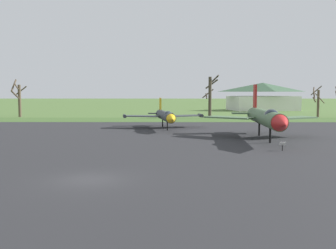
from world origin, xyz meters
name	(u,v)px	position (x,y,z in m)	size (l,w,h in m)	color
ground_plane	(89,180)	(0.00, 0.00, 0.00)	(600.00, 600.00, 0.00)	#4C6B33
asphalt_apron	(124,143)	(0.00, 16.64, 0.03)	(97.03, 55.46, 0.05)	#28282B
grass_verge_strip	(145,120)	(0.00, 50.37, 0.03)	(157.03, 12.00, 0.06)	#405F2A
jet_fighter_front_right	(265,117)	(15.07, 19.49, 2.48)	(13.12, 17.91, 6.17)	#4C6B47
info_placard_front_right	(282,145)	(14.66, 11.47, 0.53)	(0.56, 0.27, 0.84)	black
jet_fighter_rear_left	(165,116)	(4.01, 32.00, 1.90)	(11.87, 13.63, 4.35)	#33383D
bare_tree_far_left	(19,98)	(-27.32, 59.43, 4.05)	(2.85, 2.97, 7.96)	brown
bare_tree_left_of_center	(210,95)	(12.77, 56.35, 4.59)	(3.37, 2.64, 8.71)	#42382D
bare_tree_center	(317,101)	(35.34, 58.81, 3.45)	(2.48, 2.41, 6.59)	brown
visitor_building	(263,97)	(31.30, 90.23, 3.93)	(20.85, 15.08, 7.93)	silver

